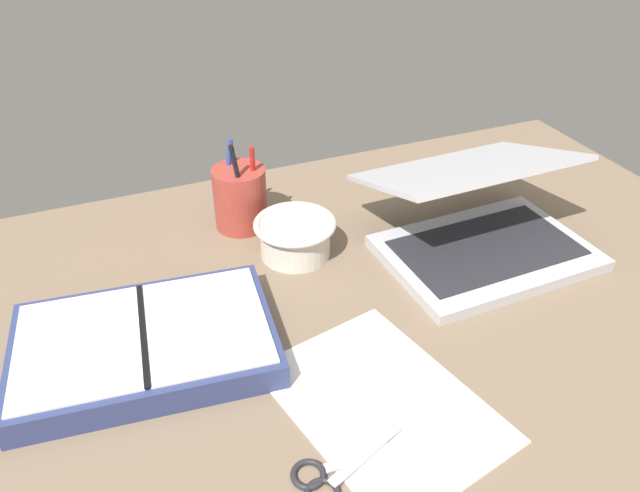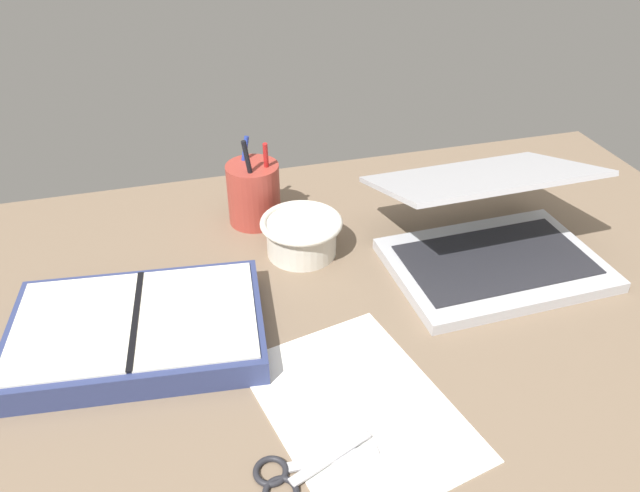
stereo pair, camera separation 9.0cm
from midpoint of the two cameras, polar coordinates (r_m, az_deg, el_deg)
The scene contains 7 objects.
desk_top at distance 87.11cm, azimuth 5.87°, elevation -8.35°, with size 140.00×100.00×2.00cm, color #75604C.
laptop at distance 101.13cm, azimuth 17.76°, elevation 1.01°, with size 32.78×30.51×16.14cm.
bowl at distance 98.95cm, azimuth 0.89°, elevation 0.97°, with size 13.10×13.10×6.20cm.
pen_cup at distance 106.54cm, azimuth -3.68°, elevation 4.78°, with size 8.95×8.95×16.27cm.
planner at distance 85.58cm, azimuth -13.43°, elevation -7.54°, with size 35.14×25.27×4.17cm.
scissors at distance 70.35cm, azimuth 1.21°, elevation -20.39°, with size 13.96×7.03×0.80cm.
paper_sheet_front at distance 76.96cm, azimuth 6.97°, elevation -14.59°, with size 20.34×28.10×0.16cm, color white.
Camera 2 is at (-21.29, -60.53, 59.70)cm, focal length 35.00 mm.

